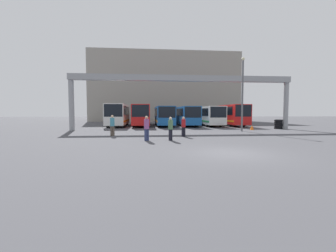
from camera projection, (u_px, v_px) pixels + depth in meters
name	position (u px, v px, depth m)	size (l,w,h in m)	color
ground_plane	(232.00, 153.00, 11.65)	(200.00, 200.00, 0.00)	#47474C
building_backdrop	(164.00, 89.00, 57.15)	(35.51, 12.00, 16.37)	gray
overhead_gantry	(184.00, 84.00, 27.10)	(26.92, 0.80, 6.59)	gray
bus_slot_0	(118.00, 114.00, 34.38)	(2.62, 10.31, 3.31)	silver
bus_slot_1	(141.00, 114.00, 35.24)	(2.52, 11.38, 3.23)	red
bus_slot_2	(164.00, 115.00, 35.86)	(2.54, 11.95, 3.00)	#1959A5
bus_slot_3	(186.00, 115.00, 35.78)	(2.49, 11.14, 2.98)	#1959A5
bus_slot_4	(208.00, 115.00, 35.62)	(2.47, 10.15, 3.00)	silver
bus_slot_5	(230.00, 114.00, 36.04)	(2.53, 10.37, 3.26)	red
pedestrian_near_right	(147.00, 128.00, 16.77)	(0.39, 0.39, 1.86)	navy
pedestrian_mid_right	(184.00, 126.00, 19.65)	(0.36, 0.36, 1.74)	black
pedestrian_near_left	(171.00, 128.00, 16.94)	(0.37, 0.37, 1.77)	black
pedestrian_near_center	(112.00, 125.00, 20.19)	(0.39, 0.39, 1.87)	brown
traffic_cone	(252.00, 128.00, 27.28)	(0.49, 0.49, 0.56)	orange
tire_stack	(278.00, 124.00, 28.95)	(1.04, 1.04, 1.20)	black
lamp_post	(242.00, 91.00, 24.98)	(0.36, 0.36, 8.21)	#595B60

